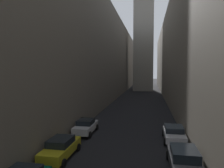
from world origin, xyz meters
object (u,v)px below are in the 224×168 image
Objects in this scene: parked_car_left_far at (86,126)px; parked_car_right_third at (184,159)px; parked_car_right_far at (174,133)px; parked_car_left_third at (61,148)px.

parked_car_left_far is 0.93× the size of parked_car_right_third.
parked_car_left_third is at bearing 121.58° from parked_car_right_far.
parked_car_left_third is at bearing 87.28° from parked_car_right_third.
parked_car_right_far is (0.00, 5.83, -0.04)m from parked_car_right_third.
parked_car_left_third is 1.12× the size of parked_car_right_far.
parked_car_left_far reaches higher than parked_car_right_third.
parked_car_right_third reaches higher than parked_car_right_far.
parked_car_left_far is 10.98m from parked_car_right_third.
parked_car_left_third is 1.00× the size of parked_car_right_third.
parked_car_right_third is at bearing -92.72° from parked_car_left_third.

